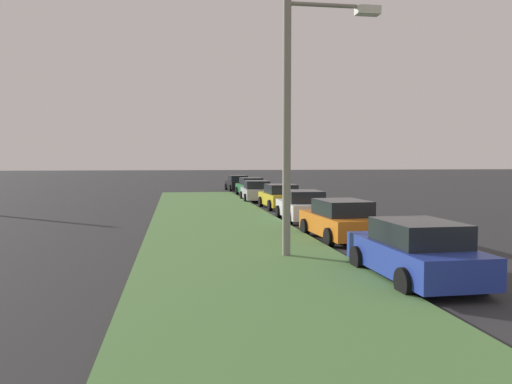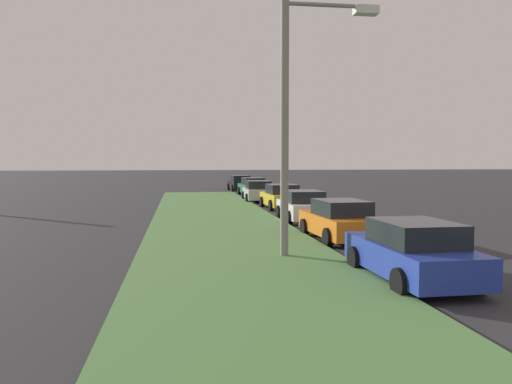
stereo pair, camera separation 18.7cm
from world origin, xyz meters
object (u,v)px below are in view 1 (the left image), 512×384
Objects in this scene: parked_car_orange at (340,220)px; streetlight at (299,108)px; parked_car_white at (303,206)px; parked_car_yellow at (280,197)px; parked_car_blue at (415,252)px; parked_car_silver at (256,191)px; parked_car_green at (251,187)px; parked_car_black at (237,183)px.

streetlight is at bearing 140.93° from parked_car_orange.
parked_car_orange is at bearing -179.56° from parked_car_white.
parked_car_yellow is at bearing -4.23° from parked_car_orange.
parked_car_white is at bearing 176.11° from parked_car_yellow.
parked_car_blue is 0.58× the size of streetlight.
parked_car_yellow is at bearing -1.03° from parked_car_white.
streetlight is at bearing 168.40° from parked_car_yellow.
parked_car_blue is at bearing -178.55° from parked_car_silver.
parked_car_blue is 30.41m from parked_car_green.
parked_car_yellow is (6.36, -0.23, 0.00)m from parked_car_white.
streetlight is (-15.42, 2.67, 3.67)m from parked_car_yellow.
parked_car_orange is (6.39, -0.28, 0.00)m from parked_car_blue.
parked_car_blue and parked_car_yellow have the same top height.
parked_car_blue is 0.99× the size of parked_car_yellow.
streetlight is at bearing 166.03° from parked_car_white.
streetlight is (-34.02, 2.36, 3.67)m from parked_car_black.
parked_car_white is 0.58× the size of streetlight.
parked_car_orange is at bearing 176.83° from parked_car_black.
parked_car_blue is 0.98× the size of parked_car_black.
parked_car_black is at bearing -3.96° from streetlight.
parked_car_white and parked_car_yellow have the same top height.
parked_car_white and parked_car_silver have the same top height.
streetlight is (3.15, 2.09, 3.67)m from parked_car_blue.
parked_car_black is at bearing -2.80° from parked_car_orange.
parked_car_black is at bearing 1.25° from parked_car_white.
parked_car_yellow is 1.00× the size of parked_car_silver.
parked_car_blue and parked_car_black have the same top height.
parked_car_black is (13.03, -0.24, 0.00)m from parked_car_silver.
parked_car_silver is at bearing 3.91° from parked_car_yellow.
parked_car_yellow is (12.19, -0.30, 0.00)m from parked_car_orange.
parked_car_green is at bearing -1.61° from parked_car_yellow.
parked_car_yellow is 11.83m from parked_car_green.
parked_car_white is 18.19m from parked_car_green.
parked_car_orange is 1.01× the size of parked_car_silver.
parked_car_white is at bearing -2.50° from parked_car_blue.
streetlight is (-3.23, 2.37, 3.67)m from parked_car_orange.
parked_car_black is 34.30m from streetlight.
parked_car_silver is (11.94, 0.32, 0.00)m from parked_car_white.
parked_car_orange is 12.19m from parked_car_yellow.
parked_car_green is 6.78m from parked_car_black.
parked_car_white is 24.97m from parked_car_black.
parked_car_black is (37.18, -0.26, 0.00)m from parked_car_blue.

